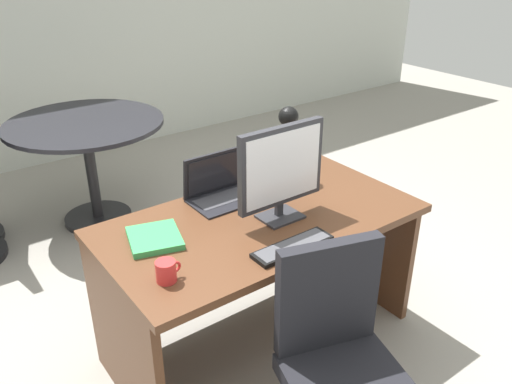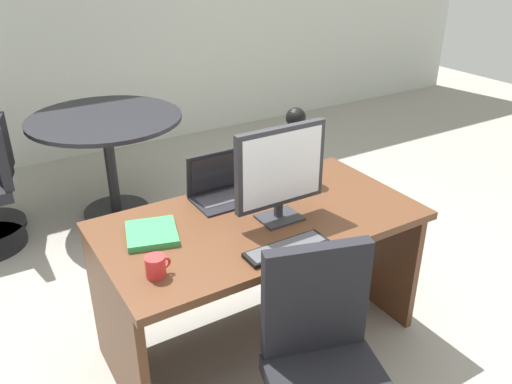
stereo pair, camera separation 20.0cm
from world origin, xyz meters
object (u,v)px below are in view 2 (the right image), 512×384
object	(u,v)px
monitor	(281,170)
keyboard	(286,248)
coffee_mug	(156,266)
meeting_table	(108,142)
book	(152,233)
desk	(255,250)
laptop	(222,183)
mouse	(313,180)
desk_lamp	(295,127)

from	to	relation	value
monitor	keyboard	world-z (taller)	monitor
monitor	coffee_mug	xyz separation A→B (m)	(-0.69, -0.13, -0.21)
keyboard	meeting_table	xyz separation A→B (m)	(-0.16, 2.12, -0.17)
book	desk	bearing A→B (deg)	-6.83
laptop	coffee_mug	distance (m)	0.75
meeting_table	laptop	bearing A→B (deg)	-83.63
mouse	coffee_mug	world-z (taller)	coffee_mug
mouse	meeting_table	xyz separation A→B (m)	(-0.67, 1.63, -0.17)
laptop	desk	bearing A→B (deg)	-79.69
keyboard	desk_lamp	world-z (taller)	desk_lamp
book	keyboard	bearing A→B (deg)	-42.47
desk_lamp	coffee_mug	bearing A→B (deg)	-154.16
keyboard	desk_lamp	bearing A→B (deg)	52.71
keyboard	book	bearing A→B (deg)	137.53
book	coffee_mug	distance (m)	0.32
monitor	meeting_table	distance (m)	1.93
desk	keyboard	distance (m)	0.43
desk_lamp	keyboard	bearing A→B (deg)	-127.29
desk	book	world-z (taller)	book
desk_lamp	book	xyz separation A→B (m)	(-0.92, -0.19, -0.28)
book	meeting_table	distance (m)	1.73
monitor	coffee_mug	world-z (taller)	monitor
desk	mouse	size ratio (longest dim) A/B	19.41
desk	book	bearing A→B (deg)	173.17
keyboard	coffee_mug	distance (m)	0.57
desk_lamp	monitor	bearing A→B (deg)	-132.81
mouse	desk_lamp	bearing A→B (deg)	112.17
laptop	mouse	bearing A→B (deg)	-14.21
keyboard	desk_lamp	distance (m)	0.82
monitor	desk_lamp	world-z (taller)	monitor
monitor	book	world-z (taller)	monitor
keyboard	meeting_table	world-z (taller)	meeting_table
desk_lamp	book	size ratio (longest dim) A/B	1.37
desk	mouse	xyz separation A→B (m)	(0.46, 0.13, 0.23)
keyboard	mouse	xyz separation A→B (m)	(0.51, 0.49, 0.01)
monitor	keyboard	xyz separation A→B (m)	(-0.13, -0.25, -0.25)
laptop	desk_lamp	distance (m)	0.51
desk_lamp	meeting_table	distance (m)	1.69
desk_lamp	meeting_table	bearing A→B (deg)	112.37
desk	laptop	size ratio (longest dim) A/B	4.44
desk	meeting_table	distance (m)	1.77
book	coffee_mug	bearing A→B (deg)	-107.79
monitor	laptop	world-z (taller)	monitor
monitor	mouse	distance (m)	0.51
keyboard	coffee_mug	world-z (taller)	coffee_mug
keyboard	desk_lamp	xyz separation A→B (m)	(0.46, 0.61, 0.29)
keyboard	meeting_table	bearing A→B (deg)	94.19
mouse	coffee_mug	xyz separation A→B (m)	(-1.07, -0.37, 0.03)
laptop	meeting_table	size ratio (longest dim) A/B	0.31
monitor	mouse	size ratio (longest dim) A/B	5.87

